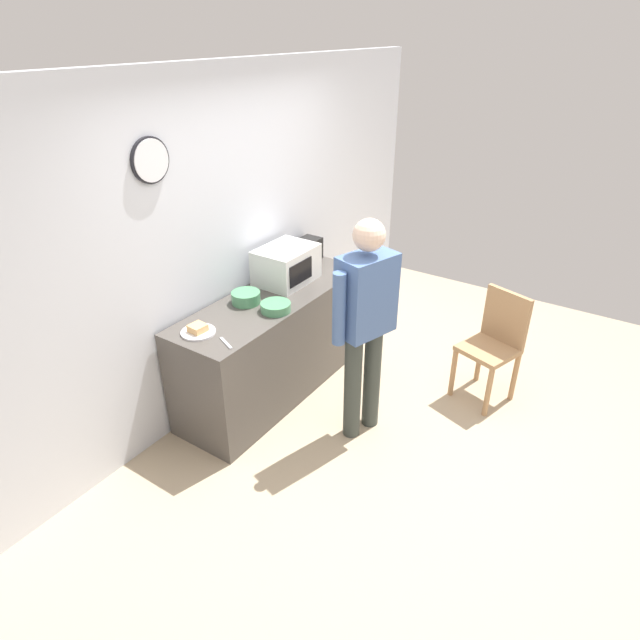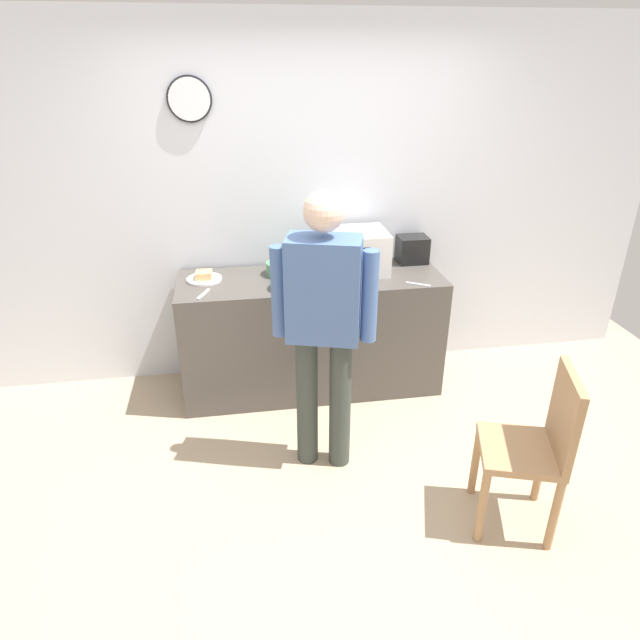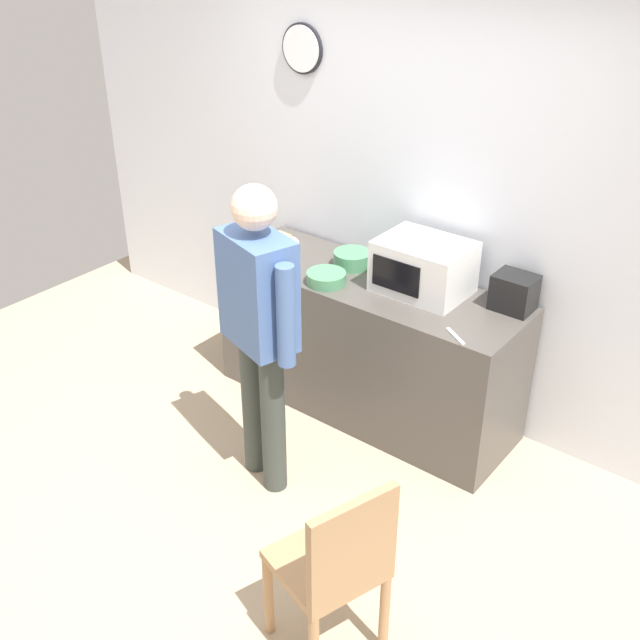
% 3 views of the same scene
% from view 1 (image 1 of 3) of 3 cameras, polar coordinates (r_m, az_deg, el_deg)
% --- Properties ---
extents(ground_plane, '(6.00, 6.00, 0.00)m').
position_cam_1_polar(ground_plane, '(4.31, 8.78, -12.17)').
color(ground_plane, tan).
extents(back_wall, '(5.40, 0.13, 2.60)m').
position_cam_1_polar(back_wall, '(4.42, -9.05, 8.58)').
color(back_wall, silver).
rests_on(back_wall, ground_plane).
extents(kitchen_counter, '(1.88, 0.62, 0.89)m').
position_cam_1_polar(kitchen_counter, '(4.55, -4.84, -2.54)').
color(kitchen_counter, '#4C4742').
rests_on(kitchen_counter, ground_plane).
extents(microwave, '(0.50, 0.39, 0.30)m').
position_cam_1_polar(microwave, '(4.54, -3.58, 5.86)').
color(microwave, silver).
rests_on(microwave, kitchen_counter).
extents(sandwich_plate, '(0.24, 0.24, 0.07)m').
position_cam_1_polar(sandwich_plate, '(3.89, -12.77, -1.08)').
color(sandwich_plate, white).
rests_on(sandwich_plate, kitchen_counter).
extents(salad_bowl, '(0.23, 0.23, 0.09)m').
position_cam_1_polar(salad_bowl, '(4.24, -7.83, 2.38)').
color(salad_bowl, '#4C8E60').
rests_on(salad_bowl, kitchen_counter).
extents(cereal_bowl, '(0.23, 0.23, 0.07)m').
position_cam_1_polar(cereal_bowl, '(4.10, -4.70, 1.38)').
color(cereal_bowl, '#4C8E60').
rests_on(cereal_bowl, kitchen_counter).
extents(toaster, '(0.22, 0.18, 0.20)m').
position_cam_1_polar(toaster, '(4.99, -1.22, 7.48)').
color(toaster, black).
rests_on(toaster, kitchen_counter).
extents(fork_utensil, '(0.09, 0.16, 0.01)m').
position_cam_1_polar(fork_utensil, '(3.74, -9.91, -2.41)').
color(fork_utensil, silver).
rests_on(fork_utensil, kitchen_counter).
extents(spoon_utensil, '(0.15, 0.11, 0.01)m').
position_cam_1_polar(spoon_utensil, '(4.73, 2.64, 4.94)').
color(spoon_utensil, silver).
rests_on(spoon_utensil, kitchen_counter).
extents(person_standing, '(0.57, 0.35, 1.71)m').
position_cam_1_polar(person_standing, '(3.80, 4.83, 0.44)').
color(person_standing, '#363D38').
rests_on(person_standing, ground_plane).
extents(wooden_chair, '(0.50, 0.50, 0.94)m').
position_cam_1_polar(wooden_chair, '(4.65, 17.98, -2.14)').
color(wooden_chair, '#A87F56').
rests_on(wooden_chair, ground_plane).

